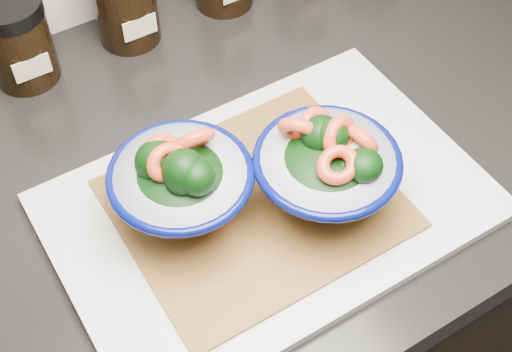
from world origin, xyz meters
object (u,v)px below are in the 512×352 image
bowl_right (327,170)px  spice_jar_b (125,2)px  spice_jar_a (18,41)px  cutting_board (269,205)px  bowl_left (181,185)px

bowl_right → spice_jar_b: bearing=98.5°
spice_jar_a → spice_jar_b: (0.14, 0.00, 0.00)m
spice_jar_b → bowl_right: bearing=-81.5°
cutting_board → spice_jar_b: 0.34m
bowl_right → spice_jar_a: (-0.20, 0.36, -0.01)m
spice_jar_a → spice_jar_b: bearing=0.0°
bowl_right → bowl_left: bearing=155.7°
bowl_left → spice_jar_b: 0.31m
spice_jar_a → bowl_left: bearing=-78.6°
cutting_board → bowl_right: bowl_right is taller
bowl_left → bowl_right: bearing=-24.3°
bowl_right → cutting_board: bearing=149.3°
bowl_left → bowl_right: (0.13, -0.06, 0.00)m
bowl_left → cutting_board: bearing=-20.1°
cutting_board → bowl_left: 0.11m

